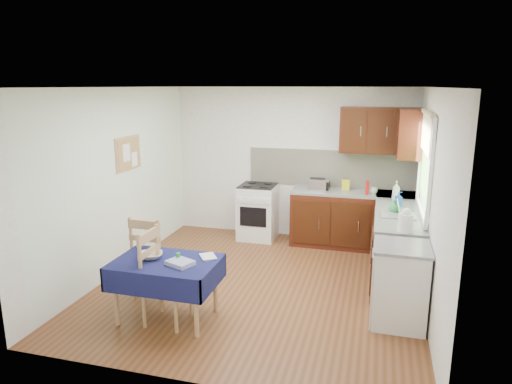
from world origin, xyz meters
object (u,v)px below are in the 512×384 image
(dining_table, at_px, (166,270))
(kettle, at_px, (406,221))
(chair_far, at_px, (152,253))
(toaster, at_px, (318,185))
(chair_near, at_px, (162,274))
(dish_rack, at_px, (398,214))
(sandwich_press, at_px, (320,184))

(dining_table, distance_m, kettle, 2.73)
(chair_far, relative_size, toaster, 3.66)
(chair_near, height_order, dish_rack, dish_rack)
(chair_near, relative_size, dish_rack, 2.45)
(chair_far, xyz_separation_m, dish_rack, (2.87, 1.16, 0.38))
(chair_near, xyz_separation_m, toaster, (1.26, 2.88, 0.45))
(chair_far, distance_m, sandwich_press, 3.05)
(kettle, bearing_deg, dish_rack, 94.69)
(sandwich_press, bearing_deg, dish_rack, -70.11)
(toaster, bearing_deg, chair_near, -138.43)
(sandwich_press, height_order, dish_rack, dish_rack)
(toaster, distance_m, dish_rack, 1.66)
(chair_near, distance_m, toaster, 3.18)
(chair_near, relative_size, sandwich_press, 3.75)
(kettle, bearing_deg, sandwich_press, 121.80)
(chair_near, relative_size, toaster, 3.74)
(dining_table, height_order, toaster, toaster)
(chair_near, bearing_deg, dish_rack, -53.42)
(sandwich_press, bearing_deg, dining_table, -134.60)
(toaster, bearing_deg, chair_far, -150.75)
(dining_table, bearing_deg, sandwich_press, 81.12)
(chair_far, distance_m, kettle, 3.01)
(chair_near, bearing_deg, sandwich_press, -21.39)
(sandwich_press, distance_m, dish_rack, 1.77)
(chair_near, xyz_separation_m, sandwich_press, (1.29, 3.05, 0.43))
(chair_near, height_order, kettle, kettle)
(dish_rack, height_order, kettle, kettle)
(dish_rack, bearing_deg, sandwich_press, 139.20)
(dining_table, height_order, kettle, kettle)
(sandwich_press, bearing_deg, toaster, -119.32)
(chair_far, xyz_separation_m, toaster, (1.68, 2.32, 0.46))
(dining_table, height_order, chair_near, chair_near)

